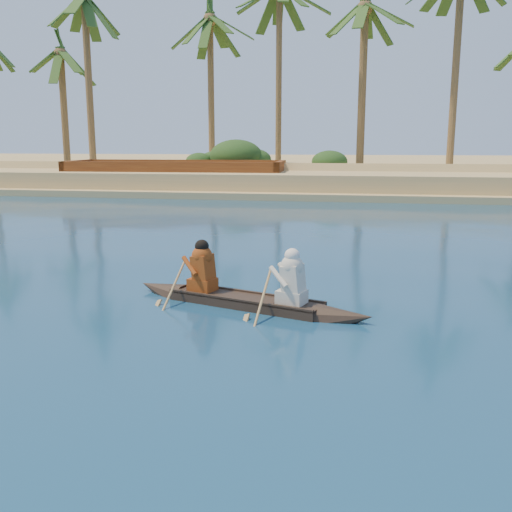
# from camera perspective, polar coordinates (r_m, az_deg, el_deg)

# --- Properties ---
(ground) EXTENTS (160.00, 160.00, 0.00)m
(ground) POSITION_cam_1_polar(r_m,az_deg,el_deg) (8.92, -10.52, -9.03)
(ground) COLOR navy
(ground) RESTS_ON ground
(sandy_embankment) EXTENTS (150.00, 51.00, 1.50)m
(sandy_embankment) POSITION_cam_1_polar(r_m,az_deg,el_deg) (54.83, 7.04, 8.61)
(sandy_embankment) COLOR tan
(sandy_embankment) RESTS_ON ground
(palm_grove) EXTENTS (110.00, 14.00, 16.00)m
(palm_grove) POSITION_cam_1_polar(r_m,az_deg,el_deg) (43.19, 6.35, 17.84)
(palm_grove) COLOR #2C501C
(palm_grove) RESTS_ON ground
(shrub_cluster) EXTENTS (100.00, 6.00, 2.40)m
(shrub_cluster) POSITION_cam_1_polar(r_m,az_deg,el_deg) (39.47, 5.79, 8.57)
(shrub_cluster) COLOR #1A3E16
(shrub_cluster) RESTS_ON ground
(canoe) EXTENTS (4.97, 2.21, 1.38)m
(canoe) POSITION_cam_1_polar(r_m,az_deg,el_deg) (10.86, -1.08, -3.66)
(canoe) COLOR #30211A
(canoe) RESTS_ON ground
(barge_mid) EXTENTS (13.62, 5.01, 2.24)m
(barge_mid) POSITION_cam_1_polar(r_m,az_deg,el_deg) (36.67, -7.95, 7.67)
(barge_mid) COLOR brown
(barge_mid) RESTS_ON ground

